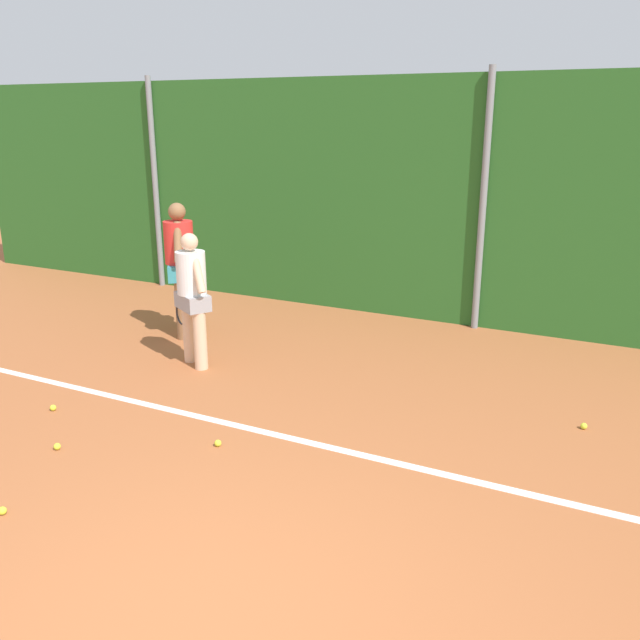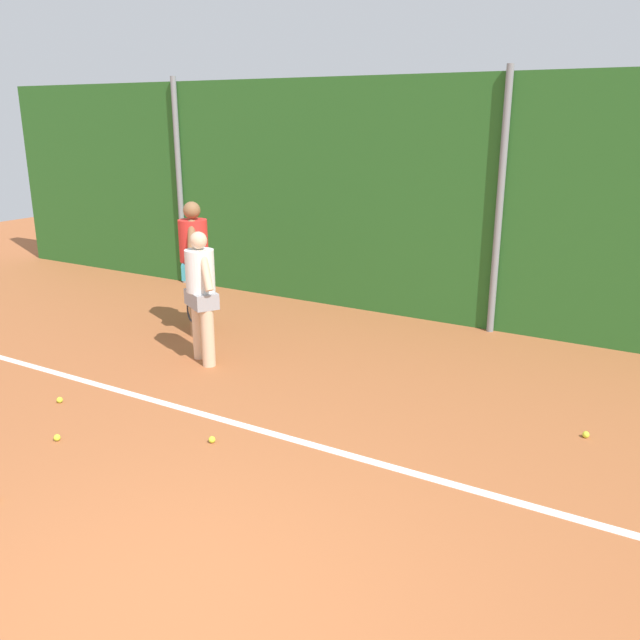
{
  "view_description": "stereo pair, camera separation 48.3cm",
  "coord_description": "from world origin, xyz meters",
  "views": [
    {
      "loc": [
        2.18,
        -2.62,
        3.03
      ],
      "look_at": [
        -0.83,
        3.42,
        0.96
      ],
      "focal_mm": 37.63,
      "sensor_mm": 36.0,
      "label": 1
    },
    {
      "loc": [
        2.6,
        -2.39,
        3.03
      ],
      "look_at": [
        -0.83,
        3.42,
        0.96
      ],
      "focal_mm": 37.63,
      "sensor_mm": 36.0,
      "label": 2
    }
  ],
  "objects": [
    {
      "name": "court_baseline_paint",
      "position": [
        0.0,
        2.55,
        0.0
      ],
      "size": [
        14.79,
        0.1,
        0.01
      ],
      "primitive_type": "cube",
      "color": "white",
      "rests_on": "ground_plane"
    },
    {
      "name": "fence_post_center",
      "position": [
        0.0,
        6.9,
        1.83
      ],
      "size": [
        0.1,
        0.1,
        3.67
      ],
      "primitive_type": "cylinder",
      "color": "gray",
      "rests_on": "ground_plane"
    },
    {
      "name": "tennis_ball_5",
      "position": [
        -3.31,
        1.99,
        0.03
      ],
      "size": [
        0.07,
        0.07,
        0.07
      ],
      "primitive_type": "sphere",
      "color": "#CCDB33",
      "rests_on": "ground_plane"
    },
    {
      "name": "player_backcourt_far",
      "position": [
        -3.66,
        4.72,
        1.06
      ],
      "size": [
        0.58,
        0.67,
        1.89
      ],
      "rotation": [
        0.0,
        0.0,
        5.33
      ],
      "color": "#8C603D",
      "rests_on": "ground_plane"
    },
    {
      "name": "hedge_fence_backdrop",
      "position": [
        0.0,
        7.07,
        1.79
      ],
      "size": [
        20.25,
        0.25,
        3.58
      ],
      "primitive_type": "cube",
      "color": "#286023",
      "rests_on": "ground_plane"
    },
    {
      "name": "player_midcourt",
      "position": [
        -2.78,
        3.8,
        0.94
      ],
      "size": [
        0.72,
        0.49,
        1.68
      ],
      "rotation": [
        0.0,
        0.0,
        2.62
      ],
      "color": "beige",
      "rests_on": "ground_plane"
    },
    {
      "name": "tennis_ball_6",
      "position": [
        -2.59,
        1.37,
        0.03
      ],
      "size": [
        0.07,
        0.07,
        0.07
      ],
      "primitive_type": "sphere",
      "color": "#CCDB33",
      "rests_on": "ground_plane"
    },
    {
      "name": "ground_plane",
      "position": [
        0.0,
        2.08,
        0.0
      ],
      "size": [
        31.15,
        31.15,
        0.0
      ],
      "primitive_type": "plane",
      "color": "#A85B33"
    },
    {
      "name": "tennis_ball_7",
      "position": [
        -1.27,
        2.1,
        0.03
      ],
      "size": [
        0.07,
        0.07,
        0.07
      ],
      "primitive_type": "sphere",
      "color": "#CCDB33",
      "rests_on": "ground_plane"
    },
    {
      "name": "tennis_ball_3",
      "position": [
        -2.14,
        0.4,
        0.03
      ],
      "size": [
        0.07,
        0.07,
        0.07
      ],
      "primitive_type": "sphere",
      "color": "#CCDB33",
      "rests_on": "ground_plane"
    },
    {
      "name": "fence_post_left",
      "position": [
        -5.84,
        6.9,
        1.83
      ],
      "size": [
        0.1,
        0.1,
        3.67
      ],
      "primitive_type": "cylinder",
      "color": "gray",
      "rests_on": "ground_plane"
    },
    {
      "name": "tennis_ball_0",
      "position": [
        1.82,
        4.05,
        0.03
      ],
      "size": [
        0.07,
        0.07,
        0.07
      ],
      "primitive_type": "sphere",
      "color": "#CCDB33",
      "rests_on": "ground_plane"
    }
  ]
}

